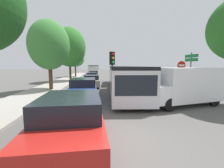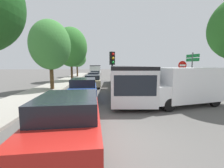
# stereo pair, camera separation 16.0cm
# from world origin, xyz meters

# --- Properties ---
(ground_plane) EXTENTS (200.00, 200.00, 0.00)m
(ground_plane) POSITION_xyz_m (0.00, 0.00, 0.00)
(ground_plane) COLOR #565451
(kerb_strip_left) EXTENTS (3.20, 48.78, 0.14)m
(kerb_strip_left) POSITION_xyz_m (-5.93, 19.39, 0.07)
(kerb_strip_left) COLOR #9E998E
(kerb_strip_left) RESTS_ON ground
(articulated_bus) EXTENTS (3.66, 16.20, 2.38)m
(articulated_bus) POSITION_xyz_m (1.73, 10.37, 1.38)
(articulated_bus) COLOR silver
(articulated_bus) RESTS_ON ground
(city_bus_rear) EXTENTS (2.84, 11.74, 2.52)m
(city_bus_rear) POSITION_xyz_m (-1.61, 38.78, 1.46)
(city_bus_rear) COLOR silver
(city_bus_rear) RESTS_ON ground
(queued_car_red) EXTENTS (2.05, 4.51, 1.54)m
(queued_car_red) POSITION_xyz_m (-1.62, -0.11, 0.78)
(queued_car_red) COLOR #B21E19
(queued_car_red) RESTS_ON ground
(queued_car_blue) EXTENTS (2.01, 4.42, 1.51)m
(queued_car_blue) POSITION_xyz_m (-1.82, 6.33, 0.77)
(queued_car_blue) COLOR #284799
(queued_car_blue) RESTS_ON ground
(queued_car_tan) EXTENTS (1.85, 4.06, 1.39)m
(queued_car_tan) POSITION_xyz_m (-1.45, 12.31, 0.70)
(queued_car_tan) COLOR tan
(queued_car_tan) RESTS_ON ground
(queued_car_navy) EXTENTS (1.82, 3.99, 1.36)m
(queued_car_navy) POSITION_xyz_m (-1.57, 18.64, 0.69)
(queued_car_navy) COLOR navy
(queued_car_navy) RESTS_ON ground
(queued_car_white) EXTENTS (1.89, 4.14, 1.42)m
(queued_car_white) POSITION_xyz_m (-1.48, 24.65, 0.72)
(queued_car_white) COLOR white
(queued_car_white) RESTS_ON ground
(white_van) EXTENTS (5.31, 3.01, 2.31)m
(white_van) POSITION_xyz_m (4.67, 4.00, 1.24)
(white_van) COLOR white
(white_van) RESTS_ON ground
(traffic_light) EXTENTS (0.38, 0.40, 3.40)m
(traffic_light) POSITION_xyz_m (0.26, 5.76, 2.50)
(traffic_light) COLOR #56595E
(traffic_light) RESTS_ON ground
(no_entry_sign) EXTENTS (0.70, 0.08, 2.82)m
(no_entry_sign) POSITION_xyz_m (6.13, 7.05, 1.88)
(no_entry_sign) COLOR #56595E
(no_entry_sign) RESTS_ON ground
(direction_sign_post) EXTENTS (0.37, 1.38, 3.60)m
(direction_sign_post) POSITION_xyz_m (7.58, 8.00, 2.55)
(direction_sign_post) COLOR #56595E
(direction_sign_post) RESTS_ON ground
(tree_left_mid) EXTENTS (3.86, 3.86, 6.80)m
(tree_left_mid) POSITION_xyz_m (-5.36, 10.52, 4.41)
(tree_left_mid) COLOR #51381E
(tree_left_mid) RESTS_ON ground
(tree_left_far) EXTENTS (4.90, 4.90, 8.24)m
(tree_left_far) POSITION_xyz_m (-4.94, 19.10, 5.24)
(tree_left_far) COLOR #51381E
(tree_left_far) RESTS_ON ground
(tree_left_distant) EXTENTS (3.86, 3.86, 5.70)m
(tree_left_distant) POSITION_xyz_m (-5.38, 28.11, 3.93)
(tree_left_distant) COLOR #51381E
(tree_left_distant) RESTS_ON ground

